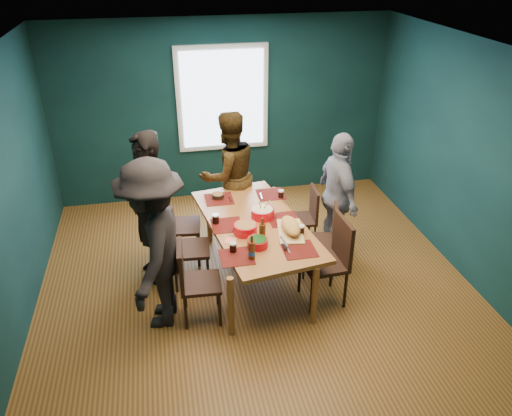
% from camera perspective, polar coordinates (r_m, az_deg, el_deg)
% --- Properties ---
extents(room, '(5.01, 5.01, 2.71)m').
position_cam_1_polar(room, '(5.51, -0.52, 4.33)').
color(room, olive).
rests_on(room, ground).
extents(dining_table, '(1.30, 2.14, 0.76)m').
position_cam_1_polar(dining_table, '(5.74, -0.06, -2.27)').
color(dining_table, brown).
rests_on(dining_table, floor).
extents(chair_left_far, '(0.49, 0.49, 0.99)m').
position_cam_1_polar(chair_left_far, '(6.22, -9.38, -1.33)').
color(chair_left_far, black).
rests_on(chair_left_far, floor).
extents(chair_left_mid, '(0.46, 0.46, 0.95)m').
position_cam_1_polar(chair_left_mid, '(5.79, -8.42, -3.94)').
color(chair_left_mid, black).
rests_on(chair_left_mid, floor).
extents(chair_left_near, '(0.44, 0.44, 0.92)m').
position_cam_1_polar(chair_left_near, '(5.26, -7.34, -7.82)').
color(chair_left_near, black).
rests_on(chair_left_near, floor).
extents(chair_right_far, '(0.40, 0.40, 0.83)m').
position_cam_1_polar(chair_right_far, '(6.49, 5.83, -0.62)').
color(chair_right_far, black).
rests_on(chair_right_far, floor).
extents(chair_right_mid, '(0.49, 0.49, 0.88)m').
position_cam_1_polar(chair_right_mid, '(5.98, 8.03, -3.17)').
color(chair_right_mid, black).
rests_on(chair_right_mid, floor).
extents(chair_right_near, '(0.48, 0.48, 1.01)m').
position_cam_1_polar(chair_right_near, '(5.52, 8.72, -5.27)').
color(chair_right_near, black).
rests_on(chair_right_near, floor).
extents(person_far_left, '(0.63, 0.77, 1.83)m').
position_cam_1_polar(person_far_left, '(5.80, -12.14, -0.06)').
color(person_far_left, black).
rests_on(person_far_left, floor).
extents(person_back, '(1.02, 0.91, 1.73)m').
position_cam_1_polar(person_back, '(6.62, -3.12, 3.79)').
color(person_back, black).
rests_on(person_back, floor).
extents(person_right, '(0.46, 0.98, 1.62)m').
position_cam_1_polar(person_right, '(6.27, 9.38, 1.42)').
color(person_right, white).
rests_on(person_right, floor).
extents(person_near_left, '(0.94, 1.32, 1.85)m').
position_cam_1_polar(person_near_left, '(5.09, -11.55, -4.27)').
color(person_near_left, black).
rests_on(person_near_left, floor).
extents(bowl_salad, '(0.26, 0.26, 0.11)m').
position_cam_1_polar(bowl_salad, '(5.48, -1.25, -2.35)').
color(bowl_salad, red).
rests_on(bowl_salad, dining_table).
extents(bowl_dumpling, '(0.27, 0.27, 0.25)m').
position_cam_1_polar(bowl_dumpling, '(5.78, 0.76, -0.53)').
color(bowl_dumpling, red).
rests_on(bowl_dumpling, dining_table).
extents(bowl_herbs, '(0.22, 0.22, 0.10)m').
position_cam_1_polar(bowl_herbs, '(5.24, 0.18, -3.95)').
color(bowl_herbs, red).
rests_on(bowl_herbs, dining_table).
extents(cutting_board, '(0.35, 0.67, 0.14)m').
position_cam_1_polar(cutting_board, '(5.49, 3.96, -2.20)').
color(cutting_board, tan).
rests_on(cutting_board, dining_table).
extents(small_bowl, '(0.15, 0.15, 0.06)m').
position_cam_1_polar(small_bowl, '(6.23, -4.35, 1.40)').
color(small_bowl, black).
rests_on(small_bowl, dining_table).
extents(beer_bottle_a, '(0.07, 0.07, 0.27)m').
position_cam_1_polar(beer_bottle_a, '(5.03, -0.49, -4.86)').
color(beer_bottle_a, '#4E250D').
rests_on(beer_bottle_a, dining_table).
extents(beer_bottle_b, '(0.07, 0.07, 0.27)m').
position_cam_1_polar(beer_bottle_b, '(5.32, 0.73, -2.72)').
color(beer_bottle_b, '#4E250D').
rests_on(beer_bottle_b, dining_table).
extents(cola_glass_a, '(0.08, 0.08, 0.11)m').
position_cam_1_polar(cola_glass_a, '(5.16, -2.65, -4.47)').
color(cola_glass_a, black).
rests_on(cola_glass_a, dining_table).
extents(cola_glass_b, '(0.07, 0.07, 0.10)m').
position_cam_1_polar(cola_glass_b, '(5.48, 5.19, -2.44)').
color(cola_glass_b, black).
rests_on(cola_glass_b, dining_table).
extents(cola_glass_c, '(0.07, 0.07, 0.10)m').
position_cam_1_polar(cola_glass_c, '(6.23, 2.87, 1.65)').
color(cola_glass_c, black).
rests_on(cola_glass_c, dining_table).
extents(cola_glass_d, '(0.08, 0.08, 0.11)m').
position_cam_1_polar(cola_glass_d, '(5.67, -4.64, -1.20)').
color(cola_glass_d, black).
rests_on(cola_glass_d, dining_table).
extents(napkin_a, '(0.18, 0.18, 0.00)m').
position_cam_1_polar(napkin_a, '(5.81, 3.15, -1.08)').
color(napkin_a, '#FD7F6A').
rests_on(napkin_a, dining_table).
extents(napkin_b, '(0.15, 0.15, 0.00)m').
position_cam_1_polar(napkin_b, '(5.37, -2.91, -3.73)').
color(napkin_b, '#FD7F6A').
rests_on(napkin_b, dining_table).
extents(napkin_c, '(0.19, 0.19, 0.00)m').
position_cam_1_polar(napkin_c, '(5.18, 5.44, -5.16)').
color(napkin_c, '#FD7F6A').
rests_on(napkin_c, dining_table).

